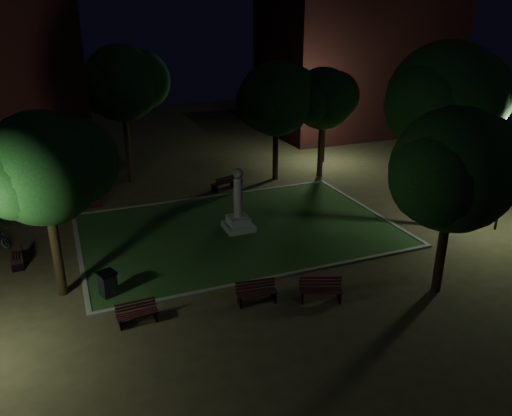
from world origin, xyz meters
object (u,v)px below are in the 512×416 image
Objects in this scene: bench_far_side at (225,183)px; trash_bin at (108,284)px; bench_west_near at (137,313)px; bench_near_left at (256,293)px; bench_left_side at (18,257)px; monument at (238,213)px; bench_near_right at (321,290)px.

trash_bin is (-8.12, -10.11, 0.11)m from bench_far_side.
bench_far_side is (7.39, 12.24, 0.07)m from bench_west_near.
trash_bin reaches higher than bench_near_left.
bench_near_left is 1.12× the size of bench_left_side.
bench_left_side is at bearing 179.11° from monument.
bench_west_near is at bearing -134.67° from monument.
bench_near_right reaches higher than bench_left_side.
bench_far_side is (0.67, 13.36, 0.02)m from bench_near_right.
trash_bin is at bearing -149.59° from monument.
monument is 2.22× the size of bench_west_near.
monument reaches higher than bench_near_left.
bench_left_side is (-10.09, 0.16, -0.60)m from monument.
bench_near_right is at bearing -23.55° from trash_bin.
bench_far_side is 12.97m from trash_bin.
bench_near_right is at bearing -11.10° from bench_west_near.
bench_west_near is 7.46m from bench_left_side.
trash_bin is (-6.78, -3.98, -0.41)m from monument.
bench_near_right is 13.05m from bench_left_side.
trash_bin is at bearing 107.29° from bench_west_near.
bench_near_right is at bearing 66.18° from bench_far_side.
monument is 1.79× the size of bench_far_side.
bench_left_side is (-8.45, 6.60, -0.04)m from bench_near_left.
monument is at bearing 30.41° from trash_bin.
bench_near_right is 8.13m from trash_bin.
bench_far_side is at bearing 108.53° from bench_near_right.
monument is at bearing 116.72° from bench_near_right.
trash_bin is at bearing 161.66° from bench_near_left.
bench_left_side is 5.30m from trash_bin.
bench_near_left is at bearing -25.58° from trash_bin.
monument is at bearing 56.70° from bench_far_side.
monument is 8.62m from bench_west_near.
monument is 2.26× the size of bench_left_side.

